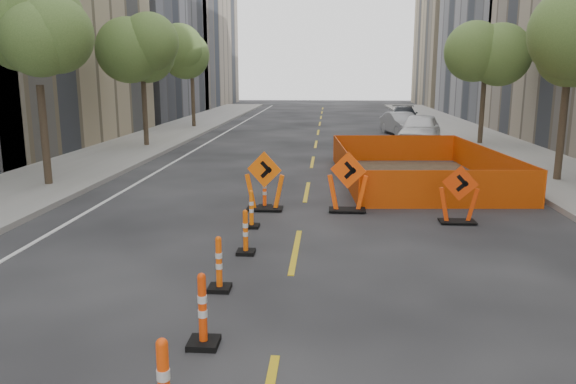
# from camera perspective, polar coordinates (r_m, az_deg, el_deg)

# --- Properties ---
(ground_plane) EXTENTS (140.00, 140.00, 0.00)m
(ground_plane) POSITION_cam_1_polar(r_m,az_deg,el_deg) (8.18, -0.94, -14.68)
(ground_plane) COLOR black
(sidewalk_left) EXTENTS (4.00, 90.00, 0.15)m
(sidewalk_left) POSITION_cam_1_polar(r_m,az_deg,el_deg) (21.86, -22.15, 1.66)
(sidewalk_left) COLOR gray
(sidewalk_left) RESTS_ON ground
(sidewalk_right) EXTENTS (4.00, 90.00, 0.15)m
(sidewalk_right) POSITION_cam_1_polar(r_m,az_deg,el_deg) (21.31, 27.12, 0.97)
(sidewalk_right) COLOR gray
(sidewalk_right) RESTS_ON ground
(bld_left_d) EXTENTS (12.00, 16.00, 14.00)m
(bld_left_d) POSITION_cam_1_polar(r_m,az_deg,el_deg) (49.83, -17.25, 15.34)
(bld_left_d) COLOR #4C4C51
(bld_left_d) RESTS_ON ground
(bld_left_e) EXTENTS (12.00, 20.00, 20.00)m
(bld_left_e) POSITION_cam_1_polar(r_m,az_deg,el_deg) (65.62, -12.04, 17.32)
(bld_left_e) COLOR gray
(bld_left_e) RESTS_ON ground
(bld_right_e) EXTENTS (12.00, 14.00, 16.00)m
(bld_right_e) POSITION_cam_1_polar(r_m,az_deg,el_deg) (68.01, 18.71, 15.07)
(bld_right_e) COLOR tan
(bld_right_e) RESTS_ON ground
(tree_l_b) EXTENTS (2.80, 2.80, 5.95)m
(tree_l_b) POSITION_cam_1_polar(r_m,az_deg,el_deg) (19.53, -24.20, 13.50)
(tree_l_b) COLOR #382B1E
(tree_l_b) RESTS_ON ground
(tree_l_c) EXTENTS (2.80, 2.80, 5.95)m
(tree_l_c) POSITION_cam_1_polar(r_m,az_deg,el_deg) (28.76, -14.62, 13.35)
(tree_l_c) COLOR #382B1E
(tree_l_c) RESTS_ON ground
(tree_l_d) EXTENTS (2.80, 2.80, 5.95)m
(tree_l_d) POSITION_cam_1_polar(r_m,az_deg,el_deg) (38.37, -9.76, 13.14)
(tree_l_d) COLOR #382B1E
(tree_l_d) RESTS_ON ground
(tree_r_b) EXTENTS (2.80, 2.80, 5.95)m
(tree_r_b) POSITION_cam_1_polar(r_m,az_deg,el_deg) (20.79, 26.76, 13.13)
(tree_r_b) COLOR #382B1E
(tree_r_b) RESTS_ON ground
(tree_r_c) EXTENTS (2.80, 2.80, 5.95)m
(tree_r_c) POSITION_cam_1_polar(r_m,az_deg,el_deg) (30.30, 19.47, 12.98)
(tree_r_c) COLOR #382B1E
(tree_r_c) RESTS_ON ground
(channelizer_2) EXTENTS (0.42, 0.42, 1.06)m
(channelizer_2) POSITION_cam_1_polar(r_m,az_deg,el_deg) (7.85, -8.68, -11.75)
(channelizer_2) COLOR red
(channelizer_2) RESTS_ON ground
(channelizer_3) EXTENTS (0.38, 0.38, 0.97)m
(channelizer_3) POSITION_cam_1_polar(r_m,az_deg,el_deg) (9.73, -7.03, -7.22)
(channelizer_3) COLOR #E54F09
(channelizer_3) RESTS_ON ground
(channelizer_4) EXTENTS (0.37, 0.37, 0.94)m
(channelizer_4) POSITION_cam_1_polar(r_m,az_deg,el_deg) (11.59, -4.34, -4.06)
(channelizer_4) COLOR #DB5209
(channelizer_4) RESTS_ON ground
(channelizer_5) EXTENTS (0.37, 0.37, 0.93)m
(channelizer_5) POSITION_cam_1_polar(r_m,az_deg,el_deg) (13.54, -3.74, -1.73)
(channelizer_5) COLOR orange
(channelizer_5) RESTS_ON ground
(channelizer_6) EXTENTS (0.37, 0.37, 0.93)m
(channelizer_6) POSITION_cam_1_polar(r_m,az_deg,el_deg) (15.47, -2.39, 0.04)
(channelizer_6) COLOR #FF4A0A
(channelizer_6) RESTS_ON ground
(chevron_sign_left) EXTENTS (1.21, 0.91, 1.62)m
(chevron_sign_left) POSITION_cam_1_polar(r_m,az_deg,el_deg) (15.15, -2.39, 1.12)
(chevron_sign_left) COLOR #FE630A
(chevron_sign_left) RESTS_ON ground
(chevron_sign_center) EXTENTS (1.24, 0.97, 1.64)m
(chevron_sign_center) POSITION_cam_1_polar(r_m,az_deg,el_deg) (15.06, 6.09, 1.02)
(chevron_sign_center) COLOR #FF4B0A
(chevron_sign_center) RESTS_ON ground
(chevron_sign_right) EXTENTS (1.13, 0.93, 1.46)m
(chevron_sign_right) POSITION_cam_1_polar(r_m,az_deg,el_deg) (14.46, 16.98, -0.25)
(chevron_sign_right) COLOR red
(chevron_sign_right) RESTS_ON ground
(safety_fence) EXTENTS (5.69, 8.99, 1.08)m
(safety_fence) POSITION_cam_1_polar(r_m,az_deg,el_deg) (20.12, 12.94, 2.76)
(safety_fence) COLOR #FF520D
(safety_fence) RESTS_ON ground
(parked_car_near) EXTENTS (3.01, 5.12, 1.64)m
(parked_car_near) POSITION_cam_1_polar(r_m,az_deg,el_deg) (29.63, 13.25, 6.18)
(parked_car_near) COLOR white
(parked_car_near) RESTS_ON ground
(parked_car_mid) EXTENTS (2.28, 4.28, 1.34)m
(parked_car_mid) POSITION_cam_1_polar(r_m,az_deg,el_deg) (34.56, 11.41, 6.81)
(parked_car_mid) COLOR #9E9EA3
(parked_car_mid) RESTS_ON ground
(parked_car_far) EXTENTS (2.27, 4.76, 1.34)m
(parked_car_far) POSITION_cam_1_polar(r_m,az_deg,el_deg) (41.00, 11.69, 7.58)
(parked_car_far) COLOR black
(parked_car_far) RESTS_ON ground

